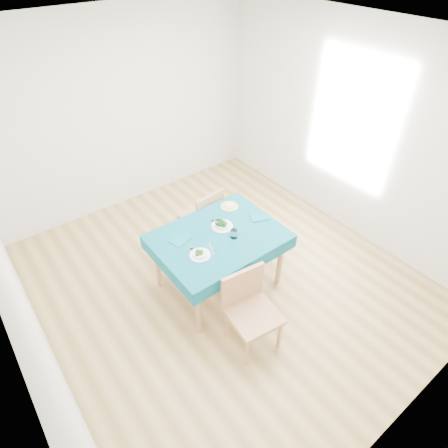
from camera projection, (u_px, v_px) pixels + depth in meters
room_shell at (224, 185)px, 3.74m from camera, size 4.02×4.52×2.73m
table at (219, 261)px, 4.28m from camera, size 1.36×1.04×0.76m
chair_near at (254, 305)px, 3.53m from camera, size 0.53×0.57×1.17m
chair_far at (200, 208)px, 4.78m from camera, size 0.50×0.53×1.10m
bowl_near at (200, 253)px, 3.78m from camera, size 0.22×0.22×0.07m
bowl_far at (222, 224)px, 4.14m from camera, size 0.24×0.24×0.07m
fork_near at (194, 254)px, 3.81m from camera, size 0.08×0.20×0.00m
knife_near at (212, 249)px, 3.88m from camera, size 0.08×0.18×0.00m
fork_far at (214, 225)px, 4.19m from camera, size 0.08×0.17×0.00m
knife_far at (250, 216)px, 4.30m from camera, size 0.10×0.21×0.00m
napkin_near at (181, 240)px, 3.98m from camera, size 0.24×0.19×0.01m
napkin_far at (260, 217)px, 4.29m from camera, size 0.25×0.21×0.01m
tumbler_center at (218, 224)px, 4.12m from camera, size 0.07×0.07×0.10m
tumbler_side at (234, 234)px, 3.99m from camera, size 0.07×0.07×0.10m
side_plate at (229, 206)px, 4.45m from camera, size 0.21×0.21×0.01m
bread_slice at (229, 205)px, 4.44m from camera, size 0.11×0.11×0.01m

